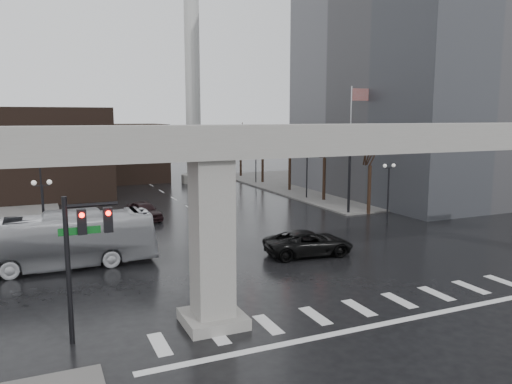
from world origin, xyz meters
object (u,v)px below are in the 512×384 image
Objects in this scene: signal_mast_arm at (314,153)px; city_bus at (53,241)px; pickup_truck at (309,243)px; far_car at (144,211)px.

city_bus is at bearing -161.93° from signal_mast_arm.
signal_mast_arm is 2.06× the size of pickup_truck.
signal_mast_arm reaches higher than far_car.
far_car is (-7.70, 15.68, -0.00)m from pickup_truck.
pickup_truck is at bearing -102.86° from city_bus.
far_car is at bearing -32.57° from city_bus.
city_bus is at bearing -134.64° from far_car.
signal_mast_arm is 15.94m from far_car.
pickup_truck is at bearing -121.51° from signal_mast_arm.
city_bus is 14.41m from far_car.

